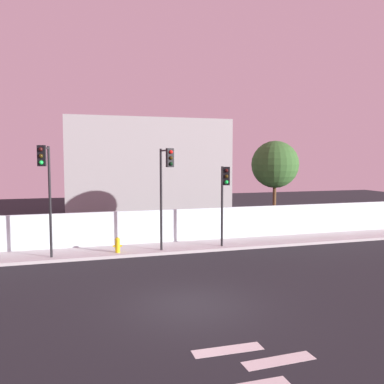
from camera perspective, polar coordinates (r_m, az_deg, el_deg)
The scene contains 10 objects.
ground_plane at distance 13.76m, azimuth -0.02°, elevation -15.53°, with size 80.00×80.00×0.00m, color black.
sidewalk at distance 21.41m, azimuth -6.44°, elevation -7.99°, with size 36.00×2.40×0.15m, color #B7B7B7.
perimeter_wall at distance 22.47m, azimuth -7.06°, elevation -4.86°, with size 36.00×0.18×1.80m, color silver.
crosswalk_marking at distance 10.00m, azimuth 9.91°, elevation -23.73°, with size 2.96×3.00×0.01m.
traffic_light_left at distance 19.91m, azimuth -3.71°, elevation 2.04°, with size 0.46×1.28×5.10m.
traffic_light_center at distance 19.28m, azimuth -19.76°, elevation 1.89°, with size 0.48×1.57×5.18m.
traffic_light_right at distance 20.60m, azimuth 4.54°, elevation 0.48°, with size 0.57×1.62×4.21m.
fire_hydrant at distance 20.55m, azimuth -10.37°, elevation -7.21°, with size 0.44×0.26×0.75m.
roadside_tree_midleft at distance 26.18m, azimuth 11.51°, elevation 3.76°, with size 2.96×2.96×5.88m.
low_building_distant at distance 36.46m, azimuth -6.37°, elevation 3.57°, with size 13.95×6.00×8.17m, color #999999.
Camera 1 is at (-3.73, -12.36, 4.74)m, focal length 38.16 mm.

